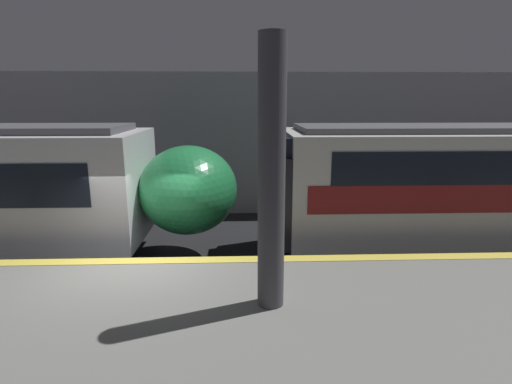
# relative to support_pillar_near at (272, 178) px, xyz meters

# --- Properties ---
(ground_plane) EXTENTS (120.00, 120.00, 0.00)m
(ground_plane) POSITION_rel_support_pillar_near_xyz_m (-2.47, 1.86, -2.99)
(ground_plane) COLOR black
(platform) EXTENTS (40.00, 3.96, 1.06)m
(platform) POSITION_rel_support_pillar_near_xyz_m (-2.47, -0.12, -2.47)
(platform) COLOR slate
(platform) RESTS_ON ground
(station_rear_barrier) EXTENTS (50.00, 0.15, 4.98)m
(station_rear_barrier) POSITION_rel_support_pillar_near_xyz_m (-2.47, 8.63, -0.50)
(station_rear_barrier) COLOR #939399
(station_rear_barrier) RESTS_ON ground
(support_pillar_near) EXTENTS (0.39, 0.39, 3.88)m
(support_pillar_near) POSITION_rel_support_pillar_near_xyz_m (0.00, 0.00, 0.00)
(support_pillar_near) COLOR #47474C
(support_pillar_near) RESTS_ON platform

